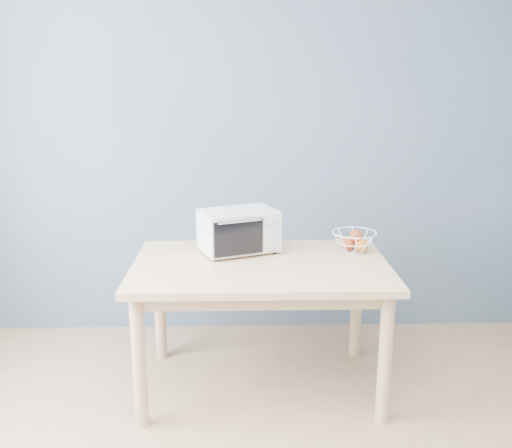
{
  "coord_description": "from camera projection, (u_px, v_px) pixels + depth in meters",
  "views": [
    {
      "loc": [
        -0.01,
        -1.55,
        1.73
      ],
      "look_at": [
        0.06,
        1.58,
        0.93
      ],
      "focal_mm": 40.0,
      "sensor_mm": 36.0,
      "label": 1
    }
  ],
  "objects": [
    {
      "name": "dining_table",
      "position": [
        261.0,
        280.0,
        3.15
      ],
      "size": [
        1.4,
        0.9,
        0.75
      ],
      "color": "#DFC085",
      "rests_on": "ground"
    },
    {
      "name": "fruit_basket",
      "position": [
        354.0,
        241.0,
        3.31
      ],
      "size": [
        0.28,
        0.28,
        0.13
      ],
      "rotation": [
        0.0,
        0.0,
        -0.1
      ],
      "color": "white",
      "rests_on": "dining_table"
    },
    {
      "name": "toaster_oven",
      "position": [
        236.0,
        231.0,
        3.28
      ],
      "size": [
        0.5,
        0.44,
        0.25
      ],
      "rotation": [
        0.0,
        0.0,
        0.38
      ],
      "color": "silver",
      "rests_on": "dining_table"
    },
    {
      "name": "room",
      "position": [
        247.0,
        236.0,
        1.61
      ],
      "size": [
        4.01,
        4.51,
        2.61
      ],
      "color": "tan",
      "rests_on": "ground"
    }
  ]
}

